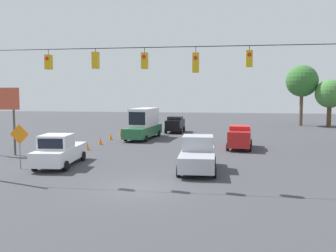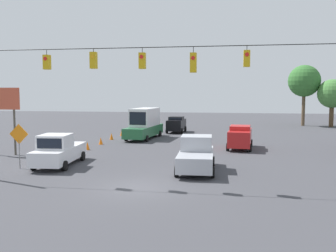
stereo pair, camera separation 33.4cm
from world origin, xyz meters
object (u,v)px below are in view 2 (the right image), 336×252
object	(u,v)px
sedan_red_oncoming_far	(240,137)
traffic_cone_nearest	(46,161)
overhead_signal_span	(143,86)
traffic_cone_farthest	(122,133)
tree_horizon_right	(332,94)
roadside_billboard	(1,106)
box_truck_green_withflow_far	(144,124)
work_zone_sign	(19,137)
pickup_truck_silver_crossing_near	(196,155)
tree_horizon_left	(304,81)
sedan_black_withflow_deep	(176,124)
traffic_cone_second	(68,152)
traffic_cone_fourth	(101,141)
traffic_cone_third	(87,146)
traffic_cone_fifth	(111,136)
pickup_truck_white_parked_shoulder	(59,151)

from	to	relation	value
sedan_red_oncoming_far	traffic_cone_nearest	bearing A→B (deg)	37.45
overhead_signal_span	traffic_cone_farthest	distance (m)	22.31
tree_horizon_right	sedan_red_oncoming_far	bearing A→B (deg)	60.04
sedan_red_oncoming_far	roadside_billboard	bearing A→B (deg)	18.53
box_truck_green_withflow_far	work_zone_sign	size ratio (longest dim) A/B	2.58
pickup_truck_silver_crossing_near	box_truck_green_withflow_far	bearing A→B (deg)	-65.83
sedan_red_oncoming_far	tree_horizon_right	distance (m)	26.19
tree_horizon_right	work_zone_sign	bearing A→B (deg)	51.04
traffic_cone_nearest	tree_horizon_left	world-z (taller)	tree_horizon_left
pickup_truck_silver_crossing_near	work_zone_sign	bearing A→B (deg)	6.24
sedan_black_withflow_deep	traffic_cone_farthest	size ratio (longest dim) A/B	6.03
pickup_truck_silver_crossing_near	traffic_cone_second	bearing A→B (deg)	-18.58
box_truck_green_withflow_far	traffic_cone_fourth	distance (m)	5.99
overhead_signal_span	tree_horizon_left	distance (m)	39.90
overhead_signal_span	work_zone_sign	size ratio (longest dim) A/B	7.47
traffic_cone_second	tree_horizon_left	size ratio (longest dim) A/B	0.08
box_truck_green_withflow_far	traffic_cone_fourth	world-z (taller)	box_truck_green_withflow_far
tree_horizon_right	traffic_cone_third	bearing A→B (deg)	44.67
traffic_cone_third	tree_horizon_right	xyz separation A→B (m)	(-25.59, -25.30, 4.23)
sedan_red_oncoming_far	tree_horizon_right	xyz separation A→B (m)	(-12.96, -22.48, 3.53)
traffic_cone_farthest	traffic_cone_fifth	bearing A→B (deg)	88.56
traffic_cone_fifth	roadside_billboard	bearing A→B (deg)	61.69
traffic_cone_third	traffic_cone_farthest	distance (m)	10.22
traffic_cone_second	traffic_cone_farthest	xyz separation A→B (m)	(-0.07, -13.68, 0.00)
sedan_black_withflow_deep	traffic_cone_third	world-z (taller)	sedan_black_withflow_deep
pickup_truck_silver_crossing_near	traffic_cone_third	size ratio (longest dim) A/B	7.86
traffic_cone_fourth	traffic_cone_fifth	xyz separation A→B (m)	(0.13, -3.54, 0.00)
tree_horizon_right	traffic_cone_fourth	bearing A→B (deg)	40.63
pickup_truck_silver_crossing_near	sedan_red_oncoming_far	bearing A→B (deg)	-106.67
traffic_cone_fifth	pickup_truck_white_parked_shoulder	bearing A→B (deg)	93.46
traffic_cone_second	work_zone_sign	world-z (taller)	work_zone_sign
sedan_black_withflow_deep	traffic_cone_second	world-z (taller)	sedan_black_withflow_deep
work_zone_sign	pickup_truck_silver_crossing_near	bearing A→B (deg)	-173.76
pickup_truck_silver_crossing_near	traffic_cone_farthest	world-z (taller)	pickup_truck_silver_crossing_near
sedan_black_withflow_deep	pickup_truck_white_parked_shoulder	bearing A→B (deg)	77.56
sedan_black_withflow_deep	traffic_cone_second	xyz separation A→B (m)	(5.53, 18.20, -0.65)
overhead_signal_span	tree_horizon_right	xyz separation A→B (m)	(-18.31, -35.59, -0.57)
traffic_cone_second	pickup_truck_silver_crossing_near	bearing A→B (deg)	161.42
sedan_black_withflow_deep	work_zone_sign	xyz separation A→B (m)	(6.72, 22.74, 1.00)
overhead_signal_span	box_truck_green_withflow_far	bearing A→B (deg)	-76.94
sedan_red_oncoming_far	traffic_cone_farthest	world-z (taller)	sedan_red_oncoming_far
overhead_signal_span	box_truck_green_withflow_far	world-z (taller)	overhead_signal_span
traffic_cone_farthest	work_zone_sign	distance (m)	18.34
traffic_cone_fourth	traffic_cone_farthest	world-z (taller)	same
traffic_cone_fourth	tree_horizon_right	world-z (taller)	tree_horizon_right
pickup_truck_white_parked_shoulder	traffic_cone_third	xyz separation A→B (m)	(0.67, -6.68, -0.64)
sedan_black_withflow_deep	pickup_truck_white_parked_shoulder	size ratio (longest dim) A/B	0.72
sedan_red_oncoming_far	work_zone_sign	bearing A→B (deg)	37.76
overhead_signal_span	traffic_cone_fifth	xyz separation A→B (m)	(7.43, -17.16, -4.80)
sedan_red_oncoming_far	pickup_truck_white_parked_shoulder	world-z (taller)	pickup_truck_white_parked_shoulder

